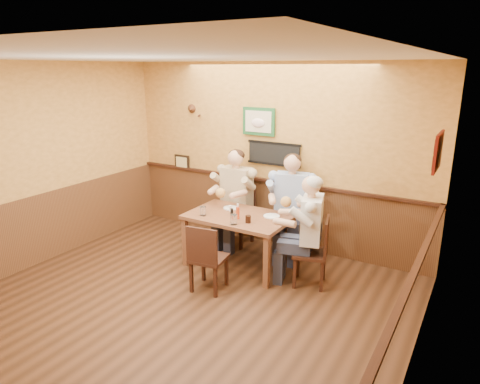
{
  "coord_description": "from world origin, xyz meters",
  "views": [
    {
      "loc": [
        2.86,
        -3.29,
        2.71
      ],
      "look_at": [
        0.07,
        1.45,
        1.1
      ],
      "focal_mm": 32.0,
      "sensor_mm": 36.0,
      "label": 1
    }
  ],
  "objects_px": {
    "chair_back_left": "(237,215)",
    "water_glass_mid": "(234,219)",
    "dining_table": "(239,221)",
    "salt_shaker": "(231,208)",
    "diner_blue_polo": "(291,211)",
    "pepper_shaker": "(232,212)",
    "chair_back_right": "(291,224)",
    "chair_near_side": "(209,257)",
    "chair_right_end": "(310,251)",
    "cola_tumbler": "(248,219)",
    "diner_white_elder": "(311,237)",
    "diner_tan_shirt": "(237,203)",
    "water_glass_left": "(203,211)",
    "hot_sauce_bottle": "(238,212)"
  },
  "relations": [
    {
      "from": "dining_table",
      "to": "salt_shaker",
      "type": "height_order",
      "value": "salt_shaker"
    },
    {
      "from": "diner_blue_polo",
      "to": "pepper_shaker",
      "type": "height_order",
      "value": "diner_blue_polo"
    },
    {
      "from": "diner_tan_shirt",
      "to": "water_glass_left",
      "type": "relative_size",
      "value": 10.78
    },
    {
      "from": "chair_near_side",
      "to": "diner_white_elder",
      "type": "relative_size",
      "value": 0.68
    },
    {
      "from": "dining_table",
      "to": "hot_sauce_bottle",
      "type": "height_order",
      "value": "hot_sauce_bottle"
    },
    {
      "from": "chair_back_right",
      "to": "chair_near_side",
      "type": "height_order",
      "value": "chair_back_right"
    },
    {
      "from": "hot_sauce_bottle",
      "to": "water_glass_mid",
      "type": "bearing_deg",
      "value": -72.65
    },
    {
      "from": "diner_white_elder",
      "to": "chair_right_end",
      "type": "bearing_deg",
      "value": 0.0
    },
    {
      "from": "chair_back_right",
      "to": "chair_near_side",
      "type": "bearing_deg",
      "value": -121.03
    },
    {
      "from": "dining_table",
      "to": "salt_shaker",
      "type": "distance_m",
      "value": 0.24
    },
    {
      "from": "chair_back_right",
      "to": "diner_blue_polo",
      "type": "xyz_separation_m",
      "value": [
        -0.0,
        0.0,
        0.21
      ]
    },
    {
      "from": "chair_near_side",
      "to": "water_glass_left",
      "type": "xyz_separation_m",
      "value": [
        -0.44,
        0.51,
        0.37
      ]
    },
    {
      "from": "chair_near_side",
      "to": "water_glass_mid",
      "type": "bearing_deg",
      "value": -111.7
    },
    {
      "from": "dining_table",
      "to": "water_glass_mid",
      "type": "distance_m",
      "value": 0.4
    },
    {
      "from": "dining_table",
      "to": "chair_right_end",
      "type": "relative_size",
      "value": 1.54
    },
    {
      "from": "chair_back_left",
      "to": "chair_right_end",
      "type": "distance_m",
      "value": 1.63
    },
    {
      "from": "diner_white_elder",
      "to": "salt_shaker",
      "type": "relative_size",
      "value": 14.92
    },
    {
      "from": "salt_shaker",
      "to": "pepper_shaker",
      "type": "distance_m",
      "value": 0.18
    },
    {
      "from": "diner_blue_polo",
      "to": "cola_tumbler",
      "type": "height_order",
      "value": "diner_blue_polo"
    },
    {
      "from": "diner_tan_shirt",
      "to": "hot_sauce_bottle",
      "type": "relative_size",
      "value": 7.25
    },
    {
      "from": "diner_blue_polo",
      "to": "dining_table",
      "type": "bearing_deg",
      "value": -138.3
    },
    {
      "from": "water_glass_mid",
      "to": "cola_tumbler",
      "type": "bearing_deg",
      "value": 49.18
    },
    {
      "from": "water_glass_mid",
      "to": "hot_sauce_bottle",
      "type": "distance_m",
      "value": 0.22
    },
    {
      "from": "diner_white_elder",
      "to": "water_glass_mid",
      "type": "xyz_separation_m",
      "value": [
        -0.94,
        -0.33,
        0.17
      ]
    },
    {
      "from": "hot_sauce_bottle",
      "to": "chair_right_end",
      "type": "bearing_deg",
      "value": 6.91
    },
    {
      "from": "chair_back_right",
      "to": "cola_tumbler",
      "type": "xyz_separation_m",
      "value": [
        -0.21,
        -0.9,
        0.32
      ]
    },
    {
      "from": "diner_white_elder",
      "to": "cola_tumbler",
      "type": "xyz_separation_m",
      "value": [
        -0.81,
        -0.18,
        0.15
      ]
    },
    {
      "from": "chair_back_left",
      "to": "water_glass_mid",
      "type": "height_order",
      "value": "chair_back_left"
    },
    {
      "from": "dining_table",
      "to": "pepper_shaker",
      "type": "distance_m",
      "value": 0.17
    },
    {
      "from": "water_glass_mid",
      "to": "cola_tumbler",
      "type": "relative_size",
      "value": 1.37
    },
    {
      "from": "diner_white_elder",
      "to": "hot_sauce_bottle",
      "type": "bearing_deg",
      "value": -98.54
    },
    {
      "from": "diner_tan_shirt",
      "to": "water_glass_left",
      "type": "bearing_deg",
      "value": -89.94
    },
    {
      "from": "chair_back_right",
      "to": "diner_white_elder",
      "type": "relative_size",
      "value": 0.74
    },
    {
      "from": "chair_near_side",
      "to": "dining_table",
      "type": "bearing_deg",
      "value": -96.14
    },
    {
      "from": "chair_near_side",
      "to": "salt_shaker",
      "type": "height_order",
      "value": "chair_near_side"
    },
    {
      "from": "chair_right_end",
      "to": "diner_tan_shirt",
      "type": "height_order",
      "value": "diner_tan_shirt"
    },
    {
      "from": "diner_blue_polo",
      "to": "pepper_shaker",
      "type": "relative_size",
      "value": 13.9
    },
    {
      "from": "cola_tumbler",
      "to": "diner_tan_shirt",
      "type": "bearing_deg",
      "value": 128.82
    },
    {
      "from": "chair_back_right",
      "to": "diner_blue_polo",
      "type": "bearing_deg",
      "value": 165.64
    },
    {
      "from": "diner_tan_shirt",
      "to": "pepper_shaker",
      "type": "distance_m",
      "value": 0.8
    },
    {
      "from": "hot_sauce_bottle",
      "to": "dining_table",
      "type": "bearing_deg",
      "value": 116.01
    },
    {
      "from": "diner_blue_polo",
      "to": "salt_shaker",
      "type": "height_order",
      "value": "diner_blue_polo"
    },
    {
      "from": "diner_white_elder",
      "to": "pepper_shaker",
      "type": "relative_size",
      "value": 13.07
    },
    {
      "from": "diner_tan_shirt",
      "to": "cola_tumbler",
      "type": "distance_m",
      "value": 1.09
    },
    {
      "from": "chair_back_right",
      "to": "hot_sauce_bottle",
      "type": "relative_size",
      "value": 5.12
    },
    {
      "from": "chair_back_left",
      "to": "chair_right_end",
      "type": "relative_size",
      "value": 1.05
    },
    {
      "from": "water_glass_left",
      "to": "water_glass_mid",
      "type": "height_order",
      "value": "water_glass_mid"
    },
    {
      "from": "chair_right_end",
      "to": "chair_back_left",
      "type": "bearing_deg",
      "value": -129.46
    },
    {
      "from": "chair_back_right",
      "to": "salt_shaker",
      "type": "relative_size",
      "value": 11.11
    },
    {
      "from": "chair_right_end",
      "to": "diner_tan_shirt",
      "type": "relative_size",
      "value": 0.66
    }
  ]
}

